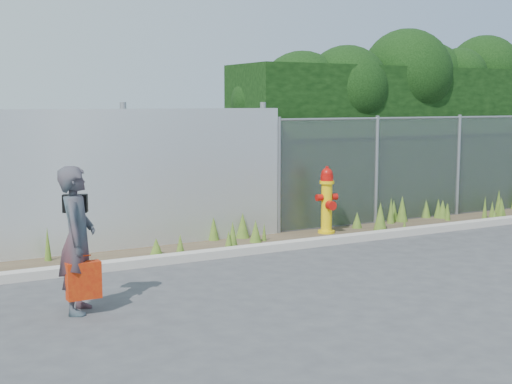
{
  "coord_description": "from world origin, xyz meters",
  "views": [
    {
      "loc": [
        -5.32,
        -7.57,
        2.29
      ],
      "look_at": [
        -0.3,
        1.4,
        1.0
      ],
      "focal_mm": 50.0,
      "sensor_mm": 36.0,
      "label": 1
    }
  ],
  "objects": [
    {
      "name": "corrugated_fence",
      "position": [
        -3.25,
        3.01,
        1.1
      ],
      "size": [
        8.5,
        0.21,
        2.3
      ],
      "color": "silver",
      "rests_on": "ground"
    },
    {
      "name": "curb",
      "position": [
        0.0,
        1.8,
        0.06
      ],
      "size": [
        16.0,
        0.22,
        0.12
      ],
      "primitive_type": "cube",
      "color": "#AFA79E",
      "rests_on": "ground"
    },
    {
      "name": "chainlink_fence",
      "position": [
        4.25,
        3.0,
        1.03
      ],
      "size": [
        6.5,
        0.07,
        2.05
      ],
      "color": "gray",
      "rests_on": "ground"
    },
    {
      "name": "fire_hydrant",
      "position": [
        1.77,
        2.56,
        0.58
      ],
      "size": [
        0.4,
        0.36,
        1.2
      ],
      "rotation": [
        0.0,
        0.0,
        -0.08
      ],
      "color": "yellow",
      "rests_on": "ground"
    },
    {
      "name": "weed_strip",
      "position": [
        1.43,
        2.54,
        0.14
      ],
      "size": [
        16.0,
        1.29,
        0.52
      ],
      "color": "#483929",
      "rests_on": "ground"
    },
    {
      "name": "black_shoulder_bag",
      "position": [
        -3.24,
        0.27,
        1.18
      ],
      "size": [
        0.27,
        0.11,
        0.2
      ],
      "rotation": [
        0.0,
        0.0,
        -0.43
      ],
      "color": "black"
    },
    {
      "name": "ground",
      "position": [
        0.0,
        0.0,
        0.0
      ],
      "size": [
        80.0,
        80.0,
        0.0
      ],
      "primitive_type": "plane",
      "color": "#3E3E40",
      "rests_on": "ground"
    },
    {
      "name": "red_tote_bag",
      "position": [
        -3.28,
        -0.12,
        0.39
      ],
      "size": [
        0.37,
        0.14,
        0.48
      ],
      "rotation": [
        0.0,
        0.0,
        -0.01
      ],
      "color": "#A31609"
    },
    {
      "name": "hedge",
      "position": [
        4.47,
        4.01,
        2.05
      ],
      "size": [
        7.37,
        2.08,
        3.8
      ],
      "color": "black",
      "rests_on": "ground"
    },
    {
      "name": "woman",
      "position": [
        -3.3,
        0.04,
        0.81
      ],
      "size": [
        0.6,
        0.7,
        1.62
      ],
      "primitive_type": "imported",
      "rotation": [
        0.0,
        0.0,
        1.14
      ],
      "color": "#105C66",
      "rests_on": "ground"
    }
  ]
}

